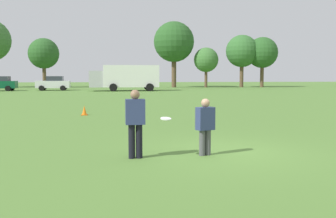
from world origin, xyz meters
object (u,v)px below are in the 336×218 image
Objects in this scene: player_thrower at (135,120)px; traffic_cone at (84,111)px; player_defender at (205,124)px; frisbee at (166,119)px; box_truck at (126,77)px; parked_car_center at (54,83)px.

player_thrower reaches higher than traffic_cone.
player_defender is at bearing 5.54° from player_thrower.
player_thrower is at bearing 174.39° from frisbee.
player_thrower is 38.66m from box_truck.
player_thrower is 0.20× the size of box_truck.
frisbee is (0.75, -0.07, 0.03)m from player_thrower.
box_truck reaches higher than parked_car_center.
parked_car_center reaches higher than player_thrower.
frisbee is 0.57× the size of traffic_cone.
parked_car_center is at bearing 103.59° from traffic_cone.
traffic_cone is at bearing 103.33° from player_thrower.
player_defender is at bearing -67.37° from traffic_cone.
frisbee is at bearing -87.99° from box_truck.
traffic_cone is (-3.19, 10.37, -0.76)m from frisbee.
player_defender is (1.78, 0.17, -0.15)m from player_thrower.
frisbee is at bearing -75.52° from parked_car_center.
traffic_cone is (-4.22, 10.12, -0.58)m from player_defender.
player_thrower is 1.17× the size of player_defender.
parked_car_center is (-7.44, 30.77, 0.69)m from traffic_cone.
traffic_cone is at bearing 112.63° from player_defender.
traffic_cone is at bearing -76.41° from parked_car_center.
player_defender is at bearing 13.41° from frisbee.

